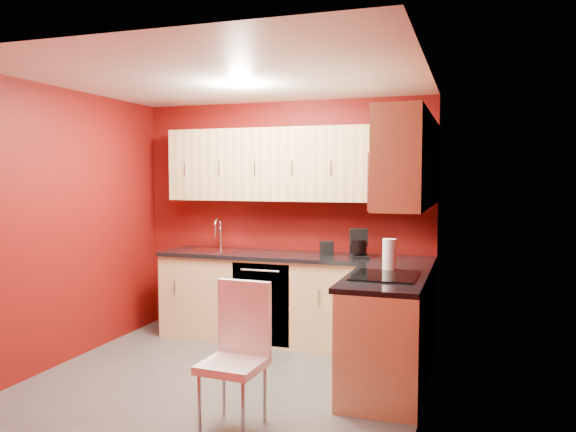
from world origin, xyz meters
The scene contains 21 objects.
floor centered at (0.00, 0.00, 0.00)m, with size 3.20×3.20×0.00m, color #514E4B.
ceiling centered at (0.00, 0.00, 2.50)m, with size 3.20×3.20×0.00m, color white.
wall_back centered at (0.00, 1.50, 1.25)m, with size 3.20×3.20×0.00m, color #600A09.
wall_front centered at (0.00, -1.50, 1.25)m, with size 3.20×3.20×0.00m, color #600A09.
wall_left centered at (-1.60, 0.00, 1.25)m, with size 3.00×3.00×0.00m, color #600A09.
wall_right centered at (1.60, 0.00, 1.25)m, with size 3.00×3.00×0.00m, color #600A09.
base_cabinets_back centered at (0.20, 1.20, 0.43)m, with size 2.80×0.60×0.87m, color #D7B57B.
base_cabinets_right centered at (1.30, 0.25, 0.43)m, with size 0.60×1.30×0.87m, color #D7B57B.
countertop_back centered at (0.20, 1.19, 0.89)m, with size 2.80×0.63×0.04m, color black.
countertop_right centered at (1.29, 0.23, 0.89)m, with size 0.63×1.27×0.04m, color black.
upper_cabinets_back centered at (0.20, 1.32, 1.83)m, with size 2.80×0.35×0.75m, color tan.
upper_cabinets_right centered at (1.42, 0.44, 1.89)m, with size 0.35×1.55×0.75m.
microwave centered at (1.39, 0.20, 1.66)m, with size 0.42×0.76×0.42m.
cooktop centered at (1.28, 0.20, 0.92)m, with size 0.50×0.55×0.01m, color black.
sink centered at (-0.70, 1.20, 0.94)m, with size 0.52×0.42×0.35m.
dishwasher_front centered at (-0.05, 0.91, 0.43)m, with size 0.60×0.02×0.82m, color black.
downlight centered at (0.00, 0.30, 2.48)m, with size 0.20×0.20×0.01m, color white.
coffee_maker centered at (0.89, 1.15, 1.05)m, with size 0.17×0.22×0.28m, color black, non-canonical shape.
napkin_holder centered at (0.53, 1.28, 0.98)m, with size 0.13×0.13×0.14m, color black, non-canonical shape.
paper_towel centered at (1.27, 0.50, 1.04)m, with size 0.15×0.15×0.27m, color white, non-canonical shape.
dining_chair centered at (0.42, -0.82, 0.49)m, with size 0.40×0.41×0.98m, color white, non-canonical shape.
Camera 1 is at (1.93, -4.21, 1.70)m, focal length 35.00 mm.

